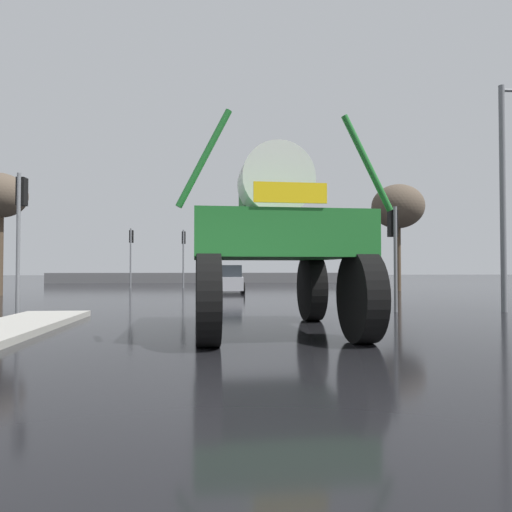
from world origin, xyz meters
TOP-DOWN VIEW (x-y plane):
  - ground_plane at (0.00, 18.00)m, footprint 120.00×120.00m
  - oversize_sprayer at (0.96, 5.01)m, footprint 3.99×5.52m
  - sedan_ahead at (0.37, 20.62)m, footprint 1.97×4.15m
  - traffic_signal_near_left at (-6.04, 9.13)m, footprint 0.24×0.54m
  - traffic_signal_near_right at (5.40, 9.14)m, footprint 0.24×0.54m
  - traffic_signal_far_left at (-2.47, 26.33)m, footprint 0.24×0.55m
  - traffic_signal_far_right at (-5.95, 26.33)m, footprint 0.24×0.55m
  - streetlight_near_right at (8.90, 8.63)m, footprint 1.75×0.24m
  - bare_tree_left at (-11.02, 18.75)m, footprint 2.62×2.62m
  - bare_tree_right at (10.54, 21.42)m, footprint 3.08×3.08m
  - roadside_barrier at (0.00, 36.39)m, footprint 30.35×0.24m

SIDE VIEW (x-z plane):
  - ground_plane at x=0.00m, z-range 0.00..0.00m
  - roadside_barrier at x=0.00m, z-range 0.00..0.90m
  - sedan_ahead at x=0.37m, z-range -0.05..1.47m
  - oversize_sprayer at x=0.96m, z-range -0.14..4.08m
  - traffic_signal_near_right at x=5.40m, z-range 0.76..4.08m
  - traffic_signal_far_left at x=-2.47m, z-range 0.90..4.83m
  - traffic_signal_far_right at x=-5.95m, z-range 0.92..4.91m
  - traffic_signal_near_left at x=-6.04m, z-range 0.96..5.15m
  - streetlight_near_right at x=8.90m, z-range 0.42..7.58m
  - bare_tree_left at x=-11.02m, z-range 1.82..7.92m
  - bare_tree_right at x=10.54m, z-range 1.81..8.15m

